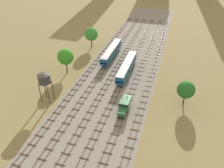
{
  "coord_description": "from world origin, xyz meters",
  "views": [
    {
      "loc": [
        17.81,
        -13.0,
        41.83
      ],
      "look_at": [
        0.0,
        45.13,
        1.5
      ],
      "focal_mm": 36.08,
      "sensor_mm": 36.0,
      "label": 1
    }
  ],
  "objects_px": {
    "diesel_railcar_centre_near": "(127,67)",
    "diesel_railcar_left_mid": "(111,51)",
    "signal_post_nearest": "(129,74)",
    "shunter_loco_centre_right_nearest": "(125,105)",
    "water_tower": "(44,78)"
  },
  "relations": [
    {
      "from": "shunter_loco_centre_right_nearest",
      "to": "water_tower",
      "type": "xyz_separation_m",
      "value": [
        -23.24,
        -2.15,
        5.83
      ]
    },
    {
      "from": "shunter_loco_centre_right_nearest",
      "to": "diesel_railcar_centre_near",
      "type": "relative_size",
      "value": 0.41
    },
    {
      "from": "diesel_railcar_centre_near",
      "to": "signal_post_nearest",
      "type": "bearing_deg",
      "value": -68.96
    },
    {
      "from": "diesel_railcar_left_mid",
      "to": "signal_post_nearest",
      "type": "distance_m",
      "value": 19.77
    },
    {
      "from": "diesel_railcar_centre_near",
      "to": "signal_post_nearest",
      "type": "relative_size",
      "value": 4.05
    },
    {
      "from": "diesel_railcar_centre_near",
      "to": "water_tower",
      "type": "xyz_separation_m",
      "value": [
        -18.76,
        -22.71,
        5.24
      ]
    },
    {
      "from": "water_tower",
      "to": "signal_post_nearest",
      "type": "xyz_separation_m",
      "value": [
        21.0,
        16.89,
        -4.6
      ]
    },
    {
      "from": "shunter_loco_centre_right_nearest",
      "to": "diesel_railcar_left_mid",
      "type": "bearing_deg",
      "value": 113.42
    },
    {
      "from": "water_tower",
      "to": "diesel_railcar_left_mid",
      "type": "bearing_deg",
      "value": 73.54
    },
    {
      "from": "shunter_loco_centre_right_nearest",
      "to": "water_tower",
      "type": "distance_m",
      "value": 24.05
    },
    {
      "from": "diesel_railcar_centre_near",
      "to": "water_tower",
      "type": "bearing_deg",
      "value": -129.56
    },
    {
      "from": "diesel_railcar_centre_near",
      "to": "diesel_railcar_left_mid",
      "type": "xyz_separation_m",
      "value": [
        -8.96,
        10.46,
        0.0
      ]
    },
    {
      "from": "diesel_railcar_centre_near",
      "to": "diesel_railcar_left_mid",
      "type": "height_order",
      "value": "same"
    },
    {
      "from": "signal_post_nearest",
      "to": "diesel_railcar_centre_near",
      "type": "bearing_deg",
      "value": 111.04
    },
    {
      "from": "shunter_loco_centre_right_nearest",
      "to": "diesel_railcar_left_mid",
      "type": "distance_m",
      "value": 33.81
    }
  ]
}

